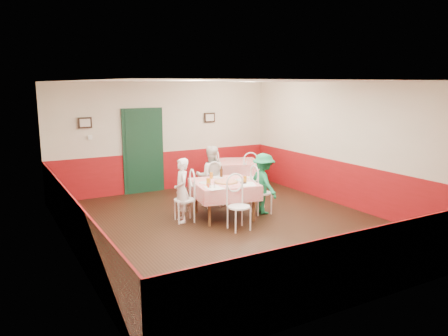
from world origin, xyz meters
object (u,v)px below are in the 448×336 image
beer_bottle (221,172)px  wallet (243,183)px  chair_near (239,207)px  chair_second_a (211,176)px  main_table (224,200)px  diner_right (264,184)px  chair_right (261,193)px  pizza (226,182)px  glass_b (245,179)px  second_table (236,175)px  glass_c (211,175)px  chair_left (184,200)px  diner_far (211,176)px  glass_a (208,182)px  chair_second_b (252,178)px  diner_left (182,190)px  chair_far (211,187)px

beer_bottle → wallet: (0.11, -0.72, -0.10)m
chair_near → chair_second_a: (0.87, 2.81, 0.00)m
main_table → diner_right: diner_right is taller
diner_right → chair_right: bearing=82.4°
pizza → glass_b: (0.35, -0.18, 0.05)m
main_table → beer_bottle: size_ratio=5.42×
chair_second_a → pizza: chair_second_a is taller
second_table → glass_c: bearing=-134.9°
chair_left → diner_right: diner_right is taller
pizza → diner_far: 0.98m
diner_right → glass_a: bearing=93.8°
chair_second_a → glass_c: (-0.81, -1.57, 0.38)m
chair_right → chair_second_a: bearing=8.4°
glass_b → chair_right: bearing=13.0°
chair_near → pizza: size_ratio=1.91×
chair_near → diner_right: diner_right is taller
glass_a → diner_right: (1.35, 0.04, -0.19)m
chair_second_b → diner_left: size_ratio=0.69×
pizza → diner_right: (0.88, -0.08, -0.12)m
chair_right → second_table: bearing=-11.4°
chair_near → glass_b: (0.49, 0.59, 0.37)m
beer_bottle → diner_left: size_ratio=0.17×
pizza → diner_left: bearing=166.0°
chair_second_a → diner_right: diner_right is taller
chair_second_b → beer_bottle: 1.61m
chair_second_b → glass_a: (-1.94, -1.42, 0.39)m
chair_left → chair_second_b: bearing=125.0°
second_table → chair_left: size_ratio=1.24×
glass_a → glass_c: size_ratio=1.18×
main_table → glass_c: (-0.08, 0.41, 0.45)m
diner_far → diner_right: 1.27m
main_table → wallet: size_ratio=11.09×
beer_bottle → diner_right: bearing=-36.8°
chair_right → beer_bottle: beer_bottle is taller
chair_second_b → diner_far: (-1.33, -0.34, 0.25)m
chair_near → chair_second_a: bearing=74.4°
pizza → main_table: bearing=94.5°
main_table → glass_a: size_ratio=7.79×
chair_right → chair_far: (-0.70, 0.98, 0.00)m
pizza → glass_a: bearing=-165.8°
glass_a → diner_left: size_ratio=0.12×
chair_near → glass_c: bearing=88.9°
main_table → glass_a: 0.68m
diner_far → chair_second_b: bearing=-143.7°
chair_far → glass_a: bearing=64.0°
chair_left → glass_a: bearing=58.7°
chair_right → glass_c: size_ratio=6.75×
chair_second_b → pizza: size_ratio=1.91×
beer_bottle → glass_b: bearing=-73.3°
glass_a → glass_c: (0.38, 0.60, -0.01)m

